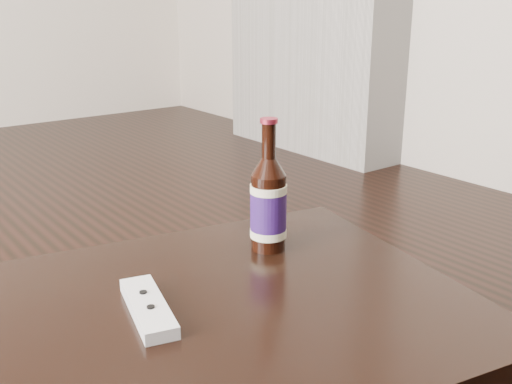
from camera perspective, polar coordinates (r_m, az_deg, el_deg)
coffee_table at (r=0.97m, az=-12.54°, el=-15.22°), size 1.23×0.86×0.42m
beer_bottle at (r=1.15m, az=1.19°, el=-1.19°), size 0.08×0.08×0.26m
remote at (r=0.96m, az=-10.25°, el=-10.77°), size 0.10×0.19×0.02m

